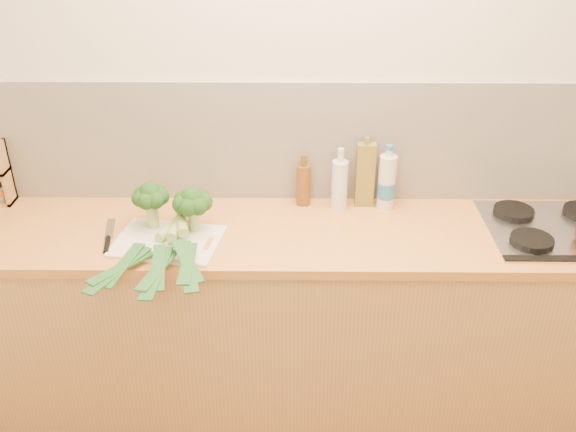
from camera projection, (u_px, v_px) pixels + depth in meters
name	position (u px, v px, depth m)	size (l,w,h in m)	color
room_shell	(311.00, 143.00, 2.79)	(3.50, 3.50, 3.50)	beige
counter	(310.00, 316.00, 2.88)	(3.20, 0.62, 0.90)	tan
gas_hob	(559.00, 228.00, 2.64)	(0.58, 0.50, 0.04)	silver
chopping_board	(168.00, 241.00, 2.57)	(0.41, 0.30, 0.01)	white
broccoli_left	(151.00, 197.00, 2.59)	(0.15, 0.15, 0.20)	#9BB76A
broccoli_right	(192.00, 202.00, 2.57)	(0.16, 0.16, 0.19)	#9BB76A
leek_front	(160.00, 237.00, 2.54)	(0.34, 0.66, 0.04)	white
leek_mid	(171.00, 239.00, 2.49)	(0.11, 0.66, 0.04)	white
leek_back	(184.00, 235.00, 2.48)	(0.19, 0.63, 0.04)	white
chefs_knife	(108.00, 241.00, 2.57)	(0.08, 0.29, 0.02)	silver
oil_tin	(365.00, 174.00, 2.79)	(0.08, 0.05, 0.32)	olive
glass_bottle	(340.00, 184.00, 2.78)	(0.07, 0.07, 0.28)	silver
amber_bottle	(304.00, 184.00, 2.82)	(0.06, 0.06, 0.24)	brown
water_bottle	(387.00, 183.00, 2.78)	(0.08, 0.08, 0.27)	silver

